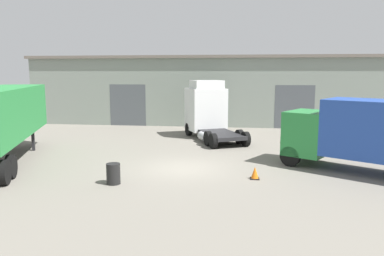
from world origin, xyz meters
TOP-DOWN VIEW (x-y plane):
  - ground_plane at (0.00, 0.00)m, footprint 60.00×60.00m
  - warehouse_building at (0.00, 17.57)m, footprint 32.74×7.65m
  - tractor_unit_white at (0.33, 9.04)m, footprint 4.86×6.53m
  - container_trailer_green at (-9.41, -0.02)m, footprint 5.63×10.37m
  - box_truck_green at (8.71, 0.23)m, footprint 7.80×6.07m
  - gravel_pile at (7.32, 7.44)m, footprint 4.00×4.00m
  - oil_drum at (-2.57, -2.90)m, footprint 0.58×0.58m
  - traffic_cone at (3.36, -1.37)m, footprint 0.40×0.40m

SIDE VIEW (x-z plane):
  - ground_plane at x=0.00m, z-range 0.00..0.00m
  - traffic_cone at x=3.36m, z-range -0.02..0.53m
  - oil_drum at x=-2.57m, z-range 0.00..0.88m
  - gravel_pile at x=7.32m, z-range 0.00..1.40m
  - tractor_unit_white at x=0.33m, z-range -0.12..3.96m
  - box_truck_green at x=8.71m, z-range 0.22..3.63m
  - container_trailer_green at x=-9.41m, z-range 0.55..4.43m
  - warehouse_building at x=0.00m, z-range 0.01..6.08m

